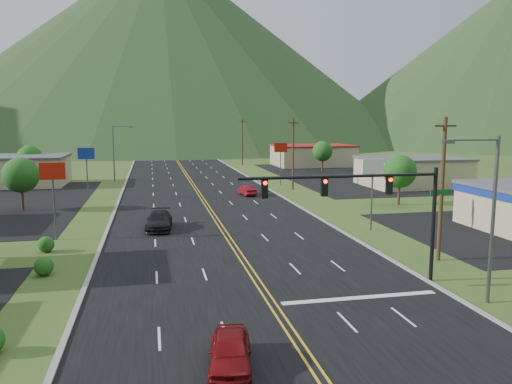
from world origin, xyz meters
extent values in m
cylinder|color=black|center=(10.50, 14.00, 3.50)|extent=(0.24, 0.24, 7.00)
cylinder|color=black|center=(4.50, 14.00, 6.60)|extent=(12.00, 0.18, 0.18)
cube|color=#0C591E|center=(10.90, 14.00, 5.50)|extent=(1.40, 0.06, 0.30)
cube|color=black|center=(7.50, 14.00, 6.00)|extent=(0.35, 0.28, 1.05)
sphere|color=#FF0C05|center=(7.50, 13.82, 6.35)|extent=(0.22, 0.22, 0.22)
cube|color=black|center=(3.50, 14.00, 6.00)|extent=(0.35, 0.28, 1.05)
sphere|color=#FF0C05|center=(3.50, 13.82, 6.35)|extent=(0.22, 0.22, 0.22)
cube|color=black|center=(0.00, 14.00, 6.00)|extent=(0.35, 0.28, 1.05)
sphere|color=#FF0C05|center=(0.00, 13.82, 6.35)|extent=(0.22, 0.22, 0.22)
cylinder|color=#59595E|center=(11.50, 10.00, 4.50)|extent=(0.20, 0.20, 9.00)
cylinder|color=#59595E|center=(10.06, 10.00, 8.80)|extent=(2.88, 0.12, 0.12)
cube|color=#59595E|center=(8.62, 10.00, 8.70)|extent=(0.60, 0.25, 0.18)
cylinder|color=#59595E|center=(-12.00, 70.00, 4.50)|extent=(0.20, 0.20, 9.00)
cylinder|color=#59595E|center=(-10.56, 70.00, 8.80)|extent=(2.88, 0.12, 0.12)
cube|color=#59595E|center=(-9.12, 70.00, 8.70)|extent=(0.60, 0.25, 0.18)
cube|color=#BFB484|center=(-28.00, 68.00, 2.10)|extent=(18.00, 11.00, 4.20)
cube|color=#4C4C51|center=(-28.00, 68.00, 4.35)|extent=(18.40, 11.40, 0.30)
cube|color=#BFB484|center=(32.00, 55.00, 2.00)|extent=(14.00, 11.00, 4.00)
cube|color=#4C4C51|center=(32.00, 55.00, 4.15)|extent=(14.40, 11.40, 0.30)
cube|color=#BFB484|center=(28.00, 90.00, 2.10)|extent=(16.00, 12.00, 4.20)
cube|color=maroon|center=(28.00, 90.00, 4.35)|extent=(16.40, 12.40, 0.30)
cylinder|color=#59595E|center=(-14.00, 30.00, 2.50)|extent=(0.16, 0.16, 5.00)
cube|color=#AF160A|center=(-14.00, 30.00, 5.70)|extent=(2.00, 0.18, 1.40)
cylinder|color=#59595E|center=(-14.00, 52.00, 2.50)|extent=(0.16, 0.16, 5.00)
cube|color=navy|center=(-14.00, 52.00, 5.70)|extent=(2.00, 0.18, 1.40)
cylinder|color=#59595E|center=(13.00, 28.00, 2.50)|extent=(0.16, 0.16, 5.00)
cube|color=white|center=(13.00, 28.00, 5.70)|extent=(2.00, 0.18, 1.40)
cylinder|color=#59595E|center=(13.00, 60.00, 2.50)|extent=(0.16, 0.16, 5.00)
cube|color=#AF160A|center=(13.00, 60.00, 5.70)|extent=(2.00, 0.18, 1.40)
cylinder|color=#382314|center=(-20.00, 45.00, 1.50)|extent=(0.30, 0.30, 3.00)
sphere|color=#194A15|center=(-20.00, 45.00, 3.90)|extent=(3.84, 3.84, 3.84)
cylinder|color=#382314|center=(-25.00, 72.00, 1.50)|extent=(0.30, 0.30, 3.00)
sphere|color=#194A15|center=(-25.00, 72.00, 3.90)|extent=(3.84, 3.84, 3.84)
cylinder|color=#382314|center=(22.00, 40.00, 1.50)|extent=(0.30, 0.30, 3.00)
sphere|color=#194A15|center=(22.00, 40.00, 3.90)|extent=(3.84, 3.84, 3.84)
cylinder|color=#382314|center=(26.00, 78.00, 1.50)|extent=(0.30, 0.30, 3.00)
sphere|color=#194A15|center=(26.00, 78.00, 3.90)|extent=(3.84, 3.84, 3.84)
cylinder|color=#382314|center=(13.50, 18.00, 5.00)|extent=(0.28, 0.28, 10.00)
cube|color=#382314|center=(13.50, 18.00, 9.40)|extent=(1.60, 0.12, 0.12)
cylinder|color=#382314|center=(13.50, 55.00, 5.00)|extent=(0.28, 0.28, 10.00)
cube|color=#382314|center=(13.50, 55.00, 9.40)|extent=(1.60, 0.12, 0.12)
cylinder|color=#382314|center=(13.50, 95.00, 5.00)|extent=(0.28, 0.28, 10.00)
cube|color=#382314|center=(13.50, 95.00, 9.40)|extent=(1.60, 0.12, 0.12)
cylinder|color=#382314|center=(13.50, 135.00, 5.00)|extent=(0.28, 0.28, 10.00)
cube|color=#382314|center=(13.50, 135.00, 9.40)|extent=(1.60, 0.12, 0.12)
cone|color=#273F1C|center=(0.00, 220.00, 42.50)|extent=(220.00, 220.00, 85.00)
imported|color=maroon|center=(-3.28, 5.69, 0.70)|extent=(2.32, 4.33, 1.40)
imported|color=black|center=(-5.59, 32.16, 0.79)|extent=(2.61, 5.57, 1.57)
imported|color=maroon|center=(6.02, 50.70, 0.66)|extent=(1.95, 4.14, 1.31)
camera|label=1|loc=(-6.11, -12.74, 9.79)|focal=35.00mm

